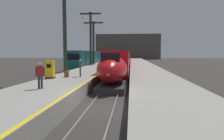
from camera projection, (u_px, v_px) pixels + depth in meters
The scene contains 18 objects.
ground_plane at pixel (101, 109), 12.05m from camera, with size 260.00×260.00×0.00m, color #33302D.
platform_left at pixel (99, 69), 36.94m from camera, with size 4.80×110.00×1.05m, color gray.
platform_right at pixel (144, 69), 36.19m from camera, with size 4.80×110.00×1.05m, color gray.
platform_left_safety_stripe at pixel (111, 66), 36.68m from camera, with size 0.20×107.80×0.01m, color yellow.
rail_main_left at pixel (118, 70), 39.40m from camera, with size 0.08×110.00×0.12m, color slate.
rail_main_right at pixel (126, 70), 39.26m from camera, with size 0.08×110.00×0.12m, color slate.
rail_secondary_left at pixel (77, 70), 40.15m from camera, with size 0.08×110.00×0.12m, color slate.
rail_secondary_right at pixel (85, 70), 40.01m from camera, with size 0.08×110.00×0.12m, color slate.
highspeed_train_main at pixel (124, 59), 52.20m from camera, with size 2.92×75.64×3.60m.
regional_train_adjacent at pixel (93, 58), 52.38m from camera, with size 2.85×36.60×3.80m.
station_column_mid at pixel (65, 21), 23.27m from camera, with size 4.00×0.68×10.05m.
station_column_far at pixel (91, 34), 38.33m from camera, with size 4.00×0.68×9.96m.
station_column_distant at pixel (94, 39), 41.30m from camera, with size 4.00×0.68×8.70m.
passenger_near_edge at pixel (80, 67), 19.57m from camera, with size 0.30×0.56×1.69m.
passenger_mid_platform at pixel (40, 73), 12.92m from camera, with size 0.54×0.33×1.69m.
rolling_suitcase at pixel (67, 74), 19.23m from camera, with size 0.40×0.22×0.98m.
ticket_machine_yellow at pixel (50, 70), 18.33m from camera, with size 0.76×0.62×1.60m.
terminus_back_wall at pixel (128, 47), 112.68m from camera, with size 36.00×2.00×14.00m, color #4C4742.
Camera 1 is at (1.73, -11.70, 3.32)m, focal length 32.45 mm.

